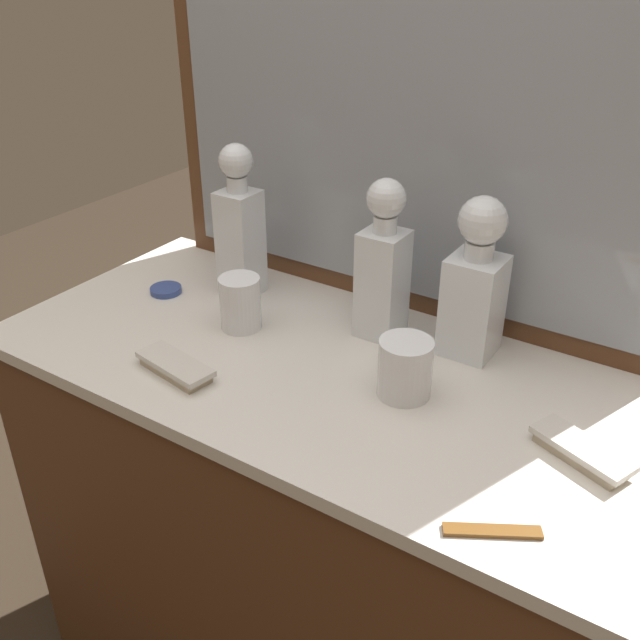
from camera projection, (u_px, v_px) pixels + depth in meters
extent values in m
cube|color=brown|center=(320.00, 549.00, 1.45)|extent=(1.13, 0.55, 0.86)
cube|color=silver|center=(320.00, 366.00, 1.24)|extent=(1.17, 0.56, 0.03)
cube|color=brown|center=(403.00, 111.00, 1.24)|extent=(1.02, 0.03, 0.75)
cube|color=gray|center=(399.00, 112.00, 1.23)|extent=(0.94, 0.01, 0.67)
cube|color=white|center=(473.00, 306.00, 1.22)|extent=(0.09, 0.09, 0.18)
cube|color=brown|center=(471.00, 318.00, 1.23)|extent=(0.08, 0.08, 0.13)
cylinder|color=white|center=(479.00, 250.00, 1.16)|extent=(0.05, 0.05, 0.03)
sphere|color=white|center=(483.00, 220.00, 1.14)|extent=(0.08, 0.08, 0.08)
cube|color=white|center=(382.00, 284.00, 1.27)|extent=(0.08, 0.08, 0.20)
cube|color=brown|center=(381.00, 300.00, 1.28)|extent=(0.06, 0.06, 0.14)
cylinder|color=white|center=(385.00, 224.00, 1.21)|extent=(0.04, 0.04, 0.03)
sphere|color=white|center=(386.00, 198.00, 1.19)|extent=(0.07, 0.07, 0.07)
cube|color=white|center=(241.00, 243.00, 1.41)|extent=(0.07, 0.07, 0.21)
cube|color=brown|center=(241.00, 256.00, 1.42)|extent=(0.06, 0.06, 0.16)
cylinder|color=white|center=(237.00, 184.00, 1.35)|extent=(0.04, 0.04, 0.03)
sphere|color=white|center=(236.00, 161.00, 1.33)|extent=(0.07, 0.07, 0.07)
cylinder|color=white|center=(405.00, 368.00, 1.12)|extent=(0.09, 0.09, 0.10)
cylinder|color=silver|center=(403.00, 390.00, 1.14)|extent=(0.08, 0.08, 0.01)
cylinder|color=white|center=(240.00, 303.00, 1.31)|extent=(0.08, 0.08, 0.10)
cylinder|color=silver|center=(242.00, 324.00, 1.33)|extent=(0.07, 0.07, 0.01)
cube|color=#B7A88C|center=(176.00, 370.00, 1.19)|extent=(0.14, 0.07, 0.01)
cube|color=beige|center=(175.00, 364.00, 1.19)|extent=(0.16, 0.08, 0.01)
cube|color=#B7A88C|center=(581.00, 455.00, 1.00)|extent=(0.14, 0.09, 0.01)
cube|color=beige|center=(582.00, 448.00, 1.00)|extent=(0.16, 0.10, 0.01)
cylinder|color=#33478C|center=(166.00, 290.00, 1.45)|extent=(0.06, 0.06, 0.01)
cube|color=brown|center=(492.00, 531.00, 0.88)|extent=(0.12, 0.08, 0.01)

